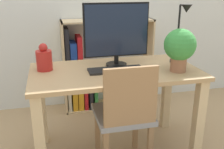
{
  "coord_description": "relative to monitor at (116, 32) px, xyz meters",
  "views": [
    {
      "loc": [
        -0.47,
        -1.83,
        1.33
      ],
      "look_at": [
        0.0,
        0.1,
        0.65
      ],
      "focal_mm": 42.0,
      "sensor_mm": 36.0,
      "label": 1
    }
  ],
  "objects": [
    {
      "name": "desk",
      "position": [
        -0.04,
        -0.11,
        -0.41
      ],
      "size": [
        1.27,
        0.67,
        0.72
      ],
      "color": "tan",
      "rests_on": "ground_plane"
    },
    {
      "name": "keyboard",
      "position": [
        -0.03,
        -0.13,
        -0.26
      ],
      "size": [
        0.41,
        0.14,
        0.02
      ],
      "color": "black",
      "rests_on": "desk"
    },
    {
      "name": "potted_plant",
      "position": [
        0.41,
        -0.25,
        -0.08
      ],
      "size": [
        0.23,
        0.23,
        0.32
      ],
      "color": "#9E6647",
      "rests_on": "desk"
    },
    {
      "name": "desk_lamp",
      "position": [
        0.5,
        -0.08,
        0.02
      ],
      "size": [
        0.1,
        0.19,
        0.47
      ],
      "color": "black",
      "rests_on": "desk"
    },
    {
      "name": "bookshelf",
      "position": [
        -0.09,
        0.78,
        -0.57
      ],
      "size": [
        0.97,
        0.28,
        0.98
      ],
      "color": "#D8BC8C",
      "rests_on": "ground_plane"
    },
    {
      "name": "chair",
      "position": [
        -0.02,
        -0.33,
        -0.53
      ],
      "size": [
        0.4,
        0.4,
        0.84
      ],
      "rotation": [
        0.0,
        0.0,
        0.03
      ],
      "color": "gray",
      "rests_on": "ground_plane"
    },
    {
      "name": "vase",
      "position": [
        -0.55,
        0.01,
        -0.18
      ],
      "size": [
        0.12,
        0.12,
        0.21
      ],
      "color": "#B2231E",
      "rests_on": "desk"
    },
    {
      "name": "monitor",
      "position": [
        0.0,
        0.0,
        0.0
      ],
      "size": [
        0.51,
        0.16,
        0.49
      ],
      "color": "black",
      "rests_on": "desk"
    }
  ]
}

